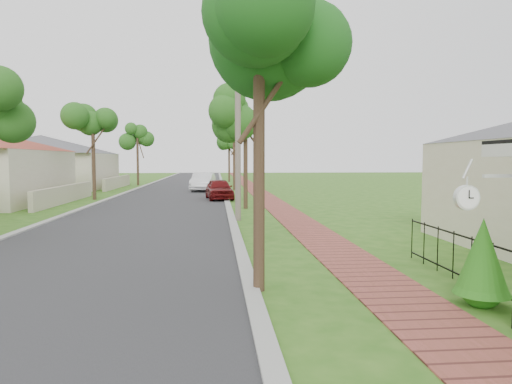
{
  "coord_description": "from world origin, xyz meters",
  "views": [
    {
      "loc": [
        -0.0,
        -6.93,
        2.47
      ],
      "look_at": [
        1.21,
        6.72,
        1.5
      ],
      "focal_mm": 32.0,
      "sensor_mm": 36.0,
      "label": 1
    }
  ],
  "objects_px": {
    "near_tree": "(259,27)",
    "utility_pole": "(238,128)",
    "station_clock": "(470,196)",
    "parked_car_red": "(219,189)",
    "parked_car_white": "(203,182)"
  },
  "relations": [
    {
      "from": "parked_car_white",
      "to": "near_tree",
      "type": "bearing_deg",
      "value": -79.97
    },
    {
      "from": "parked_car_white",
      "to": "near_tree",
      "type": "relative_size",
      "value": 0.72
    },
    {
      "from": "parked_car_white",
      "to": "utility_pole",
      "type": "xyz_separation_m",
      "value": [
        1.9,
        -17.8,
        3.01
      ]
    },
    {
      "from": "near_tree",
      "to": "parked_car_white",
      "type": "bearing_deg",
      "value": 93.7
    },
    {
      "from": "station_clock",
      "to": "parked_car_red",
      "type": "bearing_deg",
      "value": 99.0
    },
    {
      "from": "utility_pole",
      "to": "parked_car_red",
      "type": "bearing_deg",
      "value": 93.98
    },
    {
      "from": "utility_pole",
      "to": "station_clock",
      "type": "bearing_deg",
      "value": -77.0
    },
    {
      "from": "parked_car_white",
      "to": "near_tree",
      "type": "height_order",
      "value": "near_tree"
    },
    {
      "from": "near_tree",
      "to": "station_clock",
      "type": "bearing_deg",
      "value": -35.92
    },
    {
      "from": "parked_car_red",
      "to": "utility_pole",
      "type": "xyz_separation_m",
      "value": [
        0.69,
        -9.89,
        3.09
      ]
    },
    {
      "from": "utility_pole",
      "to": "station_clock",
      "type": "relative_size",
      "value": 7.07
    },
    {
      "from": "near_tree",
      "to": "utility_pole",
      "type": "relative_size",
      "value": 0.83
    },
    {
      "from": "parked_car_red",
      "to": "parked_car_white",
      "type": "xyz_separation_m",
      "value": [
        -1.21,
        7.9,
        0.09
      ]
    },
    {
      "from": "parked_car_white",
      "to": "station_clock",
      "type": "relative_size",
      "value": 4.23
    },
    {
      "from": "utility_pole",
      "to": "station_clock",
      "type": "xyz_separation_m",
      "value": [
        2.8,
        -12.12,
        -1.78
      ]
    }
  ]
}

